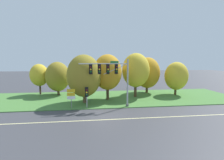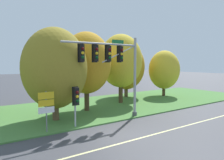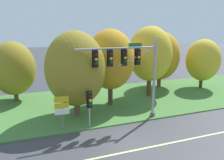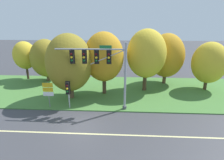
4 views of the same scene
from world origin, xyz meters
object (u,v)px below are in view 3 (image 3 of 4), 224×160
object	(u,v)px
route_sign_post	(62,108)
tree_furthest_back	(203,60)
tree_behind_signpost	(76,69)
tree_tall_centre	(150,54)
tree_right_far	(160,56)
tree_mid_verge	(110,60)
traffic_signal_mast	(130,65)
pedestrian_signal_near_kerb	(90,102)
tree_left_of_mast	(13,69)

from	to	relation	value
route_sign_post	tree_furthest_back	xyz separation A→B (m)	(18.12, 6.14, 1.76)
tree_behind_signpost	tree_furthest_back	world-z (taller)	tree_behind_signpost
tree_tall_centre	tree_right_far	bearing A→B (deg)	43.09
tree_mid_verge	traffic_signal_mast	bearing A→B (deg)	-87.56
pedestrian_signal_near_kerb	tree_furthest_back	bearing A→B (deg)	21.34
tree_tall_centre	tree_furthest_back	bearing A→B (deg)	5.09
tree_mid_verge	tree_furthest_back	world-z (taller)	tree_mid_verge
tree_behind_signpost	tree_right_far	size ratio (longest dim) A/B	1.04
tree_right_far	tree_furthest_back	bearing A→B (deg)	-25.39
tree_mid_verge	route_sign_post	bearing A→B (deg)	-141.62
tree_mid_verge	tree_right_far	size ratio (longest dim) A/B	1.05
pedestrian_signal_near_kerb	tree_mid_verge	world-z (taller)	tree_mid_verge
tree_left_of_mast	tree_behind_signpost	size ratio (longest dim) A/B	0.85
pedestrian_signal_near_kerb	tree_behind_signpost	xyz separation A→B (m)	(-0.47, 2.71, 2.04)
traffic_signal_mast	tree_behind_signpost	world-z (taller)	tree_behind_signpost
tree_furthest_back	tree_tall_centre	bearing A→B (deg)	-174.91
traffic_signal_mast	tree_right_far	xyz separation A→B (m)	(8.00, 8.32, -0.62)
tree_left_of_mast	tree_tall_centre	bearing A→B (deg)	-12.76
tree_right_far	tree_furthest_back	xyz separation A→B (m)	(4.74, -2.25, -0.46)
route_sign_post	tree_mid_verge	world-z (taller)	tree_mid_verge
route_sign_post	tree_behind_signpost	bearing A→B (deg)	58.48
tree_left_of_mast	tree_mid_verge	xyz separation A→B (m)	(8.87, -4.46, 1.07)
tree_left_of_mast	tree_furthest_back	bearing A→B (deg)	-6.40
pedestrian_signal_near_kerb	tree_tall_centre	distance (m)	10.24
route_sign_post	tree_behind_signpost	world-z (taller)	tree_behind_signpost
tree_left_of_mast	tree_right_far	world-z (taller)	tree_right_far
traffic_signal_mast	tree_tall_centre	size ratio (longest dim) A/B	0.88
tree_mid_verge	tree_left_of_mast	bearing A→B (deg)	153.31
tree_furthest_back	route_sign_post	bearing A→B (deg)	-161.29
traffic_signal_mast	tree_furthest_back	bearing A→B (deg)	25.48
pedestrian_signal_near_kerb	tree_furthest_back	world-z (taller)	tree_furthest_back
traffic_signal_mast	tree_left_of_mast	xyz separation A→B (m)	(-9.04, 8.52, -1.19)
tree_behind_signpost	tree_tall_centre	bearing A→B (deg)	18.33
traffic_signal_mast	tree_mid_verge	size ratio (longest dim) A/B	0.92
tree_left_of_mast	tree_right_far	distance (m)	17.05
tree_tall_centre	tree_left_of_mast	bearing A→B (deg)	167.24
tree_left_of_mast	tree_furthest_back	xyz separation A→B (m)	(21.78, -2.44, 0.11)
tree_left_of_mast	tree_furthest_back	size ratio (longest dim) A/B	1.01
tree_furthest_back	pedestrian_signal_near_kerb	bearing A→B (deg)	-158.66
tree_furthest_back	tree_right_far	bearing A→B (deg)	154.61
route_sign_post	tree_tall_centre	bearing A→B (deg)	27.98
traffic_signal_mast	pedestrian_signal_near_kerb	xyz separation A→B (m)	(-3.33, -0.20, -2.55)
tree_behind_signpost	tree_mid_verge	bearing A→B (deg)	23.18
pedestrian_signal_near_kerb	tree_behind_signpost	bearing A→B (deg)	99.92
tree_tall_centre	tree_furthest_back	distance (m)	8.01
pedestrian_signal_near_kerb	tree_right_far	distance (m)	14.31
route_sign_post	tree_tall_centre	distance (m)	11.94
tree_left_of_mast	tree_behind_signpost	bearing A→B (deg)	-48.93
pedestrian_signal_near_kerb	tree_left_of_mast	bearing A→B (deg)	123.23
route_sign_post	tree_right_far	world-z (taller)	tree_right_far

